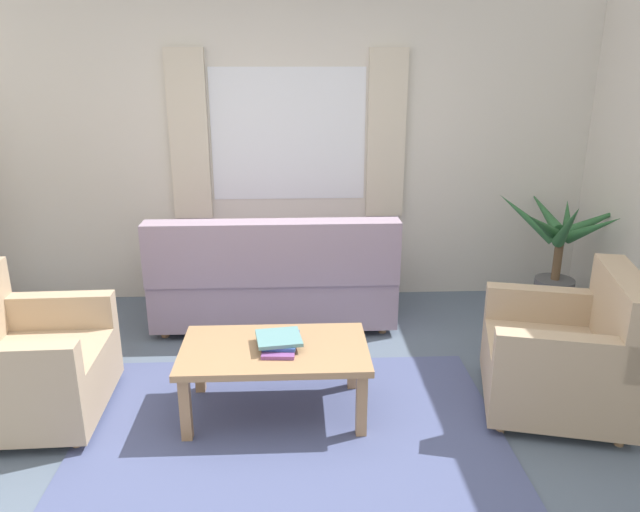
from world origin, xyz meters
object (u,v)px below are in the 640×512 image
Objects in this scene: armchair_right at (567,355)px; coffee_table at (275,356)px; armchair_left at (21,363)px; book_stack_on_table at (280,341)px; potted_plant at (558,255)px; couch at (275,280)px.

armchair_right reaches higher than coffee_table.
armchair_left is 2.52× the size of book_stack_on_table.
coffee_table is at bearing -76.41° from armchair_right.
armchair_right is at bearing -110.96° from potted_plant.
couch reaches higher than coffee_table.
couch is 1.59× the size of potted_plant.
coffee_table is at bearing -148.28° from potted_plant.
coffee_table is 3.15× the size of book_stack_on_table.
armchair_right is 1.56m from potted_plant.
potted_plant is (2.28, 1.42, 0.04)m from book_stack_on_table.
potted_plant is at bearing -177.56° from couch.
armchair_right is at bearing -0.64° from coffee_table.
potted_plant is at bearing 173.28° from armchair_right.
book_stack_on_table is at bearing -76.74° from armchair_right.
potted_plant reaches higher than couch.
potted_plant reaches higher than book_stack_on_table.
book_stack_on_table is (0.07, -1.32, 0.10)m from couch.
book_stack_on_table is 0.29× the size of potted_plant.
couch is 1.33m from coffee_table.
book_stack_on_table reaches higher than coffee_table.
armchair_right is 1.73m from book_stack_on_table.
armchair_left reaches higher than coffee_table.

